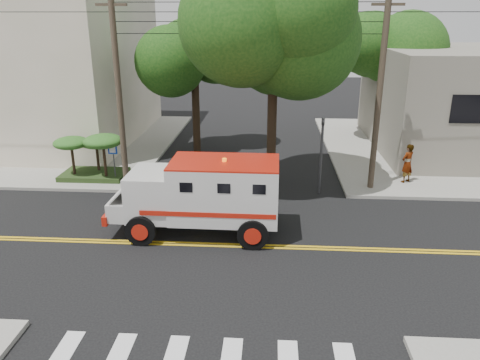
{
  "coord_description": "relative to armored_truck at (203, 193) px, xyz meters",
  "views": [
    {
      "loc": [
        1.44,
        -15.29,
        7.97
      ],
      "look_at": [
        0.24,
        2.69,
        1.6
      ],
      "focal_mm": 35.0,
      "sensor_mm": 36.0,
      "label": 1
    }
  ],
  "objects": [
    {
      "name": "ground",
      "position": [
        1.05,
        -0.99,
        -1.66
      ],
      "size": [
        100.0,
        100.0,
        0.0
      ],
      "primitive_type": "plane",
      "color": "black",
      "rests_on": "ground"
    },
    {
      "name": "utility_pole_right",
      "position": [
        7.35,
        5.21,
        2.84
      ],
      "size": [
        0.28,
        0.28,
        9.0
      ],
      "primitive_type": "cylinder",
      "color": "#382D23",
      "rests_on": "ground"
    },
    {
      "name": "palm_planter",
      "position": [
        -6.39,
        5.63,
        -0.02
      ],
      "size": [
        3.52,
        2.63,
        2.36
      ],
      "color": "#1E3314",
      "rests_on": "sidewalk_nw"
    },
    {
      "name": "tree_right",
      "position": [
        9.89,
        14.78,
        4.43
      ],
      "size": [
        4.8,
        4.5,
        8.2
      ],
      "color": "black",
      "rests_on": "ground"
    },
    {
      "name": "building_left",
      "position": [
        -14.45,
        14.01,
        3.49
      ],
      "size": [
        16.0,
        14.0,
        10.0
      ],
      "primitive_type": "cube",
      "color": "beige",
      "rests_on": "sidewalk_nw"
    },
    {
      "name": "pedestrian_b",
      "position": [
        11.35,
        8.11,
        -0.73
      ],
      "size": [
        0.97,
        0.94,
        1.57
      ],
      "primitive_type": "imported",
      "rotation": [
        0.0,
        0.0,
        2.45
      ],
      "color": "gray",
      "rests_on": "sidewalk_ne"
    },
    {
      "name": "utility_pole_left",
      "position": [
        -4.55,
        5.01,
        2.84
      ],
      "size": [
        0.28,
        0.28,
        9.0
      ],
      "primitive_type": "cylinder",
      "color": "#382D23",
      "rests_on": "ground"
    },
    {
      "name": "pedestrian_a",
      "position": [
        9.22,
        6.07,
        -0.55
      ],
      "size": [
        0.84,
        0.79,
        1.93
      ],
      "primitive_type": "imported",
      "rotation": [
        0.0,
        0.0,
        3.77
      ],
      "color": "gray",
      "rests_on": "sidewalk_ne"
    },
    {
      "name": "armored_truck",
      "position": [
        0.0,
        0.0,
        0.0
      ],
      "size": [
        6.45,
        2.68,
        2.92
      ],
      "rotation": [
        0.0,
        0.0,
        -0.01
      ],
      "color": "silver",
      "rests_on": "ground"
    },
    {
      "name": "accessibility_sign",
      "position": [
        -5.15,
        5.18,
        -0.3
      ],
      "size": [
        0.45,
        0.1,
        2.02
      ],
      "color": "#3F3F42",
      "rests_on": "ground"
    },
    {
      "name": "tree_main",
      "position": [
        2.98,
        5.22,
        5.54
      ],
      "size": [
        6.08,
        5.7,
        9.85
      ],
      "color": "black",
      "rests_on": "ground"
    },
    {
      "name": "tree_left",
      "position": [
        -1.63,
        10.79,
        4.07
      ],
      "size": [
        4.48,
        4.2,
        7.7
      ],
      "color": "black",
      "rests_on": "ground"
    },
    {
      "name": "traffic_signal",
      "position": [
        4.85,
        4.61,
        0.56
      ],
      "size": [
        0.15,
        0.18,
        3.6
      ],
      "color": "#3F3F42",
      "rests_on": "ground"
    },
    {
      "name": "sidewalk_nw",
      "position": [
        -12.45,
        12.51,
        -1.59
      ],
      "size": [
        17.0,
        17.0,
        0.15
      ],
      "primitive_type": "cube",
      "color": "gray",
      "rests_on": "ground"
    },
    {
      "name": "sidewalk_ne",
      "position": [
        14.55,
        12.51,
        -1.59
      ],
      "size": [
        17.0,
        17.0,
        0.15
      ],
      "primitive_type": "cube",
      "color": "gray",
      "rests_on": "ground"
    }
  ]
}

